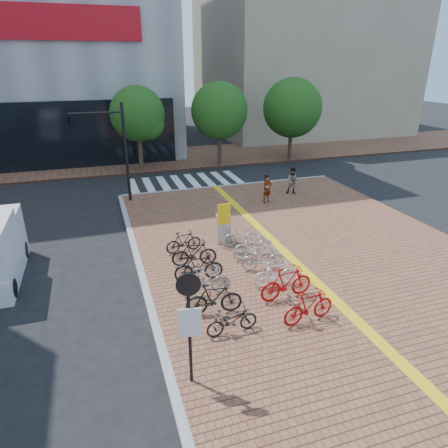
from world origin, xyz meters
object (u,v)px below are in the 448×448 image
object	(u,v)px
bike_3	(199,267)
bike_11	(241,236)
bike_10	(253,245)
pedestrian_a	(267,189)
bike_6	(309,306)
bike_5	(184,242)
bike_2	(205,281)
bike_8	(275,274)
pedestrian_b	(293,181)
utility_box	(223,228)
notice_sign	(189,316)
bike_4	(194,253)
bike_1	(214,299)
bike_7	(286,283)
bike_9	(263,258)
bike_0	(232,321)
yellow_sign	(224,218)
traffic_light_pole	(100,136)

from	to	relation	value
bike_3	bike_11	world-z (taller)	bike_3
bike_10	pedestrian_a	distance (m)	7.00
pedestrian_a	bike_6	bearing A→B (deg)	-125.04
bike_5	pedestrian_a	bearing A→B (deg)	-58.51
bike_2	bike_6	size ratio (longest dim) A/B	0.99
bike_2	bike_8	size ratio (longest dim) A/B	1.09
bike_5	pedestrian_b	distance (m)	9.84
utility_box	notice_sign	distance (m)	8.49
bike_3	bike_5	bearing A→B (deg)	4.23
bike_4	bike_6	xyz separation A→B (m)	(2.44, -4.64, 0.01)
bike_1	bike_6	bearing A→B (deg)	-109.12
bike_11	bike_7	bearing A→B (deg)	-176.13
bike_8	bike_9	xyz separation A→B (m)	(0.05, 1.22, 0.02)
bike_0	bike_1	world-z (taller)	bike_1
bike_1	bike_11	size ratio (longest dim) A/B	1.17
bike_11	yellow_sign	bearing A→B (deg)	100.78
bike_5	bike_6	xyz separation A→B (m)	(2.57, -5.96, 0.07)
pedestrian_a	traffic_light_pole	bearing A→B (deg)	144.07
pedestrian_b	bike_11	bearing A→B (deg)	-106.43
bike_0	pedestrian_a	distance (m)	12.01
utility_box	bike_4	bearing A→B (deg)	-135.59
bike_2	bike_10	world-z (taller)	bike_10
bike_2	bike_11	size ratio (longest dim) A/B	1.15
bike_2	notice_sign	size ratio (longest dim) A/B	0.57
traffic_light_pole	notice_sign	bearing A→B (deg)	-85.16
bike_6	pedestrian_a	size ratio (longest dim) A/B	1.12
bike_5	bike_11	distance (m)	2.51
bike_3	bike_5	world-z (taller)	bike_3
bike_7	traffic_light_pole	bearing A→B (deg)	18.67
bike_9	yellow_sign	xyz separation A→B (m)	(-0.86, 2.21, 0.92)
bike_11	pedestrian_a	size ratio (longest dim) A/B	0.97
bike_3	yellow_sign	world-z (taller)	yellow_sign
bike_4	utility_box	bearing A→B (deg)	-38.38
bike_5	bike_3	bearing A→B (deg)	172.50
bike_3	bike_6	xyz separation A→B (m)	(2.57, -3.46, -0.00)
bike_0	bike_2	bearing A→B (deg)	0.62
utility_box	bike_10	bearing A→B (deg)	-68.71
pedestrian_a	pedestrian_b	xyz separation A→B (m)	(2.11, 0.93, -0.00)
utility_box	notice_sign	world-z (taller)	notice_sign
pedestrian_a	bike_11	bearing A→B (deg)	-142.25
bike_10	pedestrian_b	distance (m)	8.94
pedestrian_b	yellow_sign	xyz separation A→B (m)	(-6.33, -5.99, 0.63)
bike_11	bike_2	bearing A→B (deg)	146.44
bike_8	pedestrian_b	world-z (taller)	pedestrian_b
bike_1	bike_7	world-z (taller)	bike_7
bike_5	utility_box	world-z (taller)	utility_box
bike_3	bike_8	distance (m)	2.78
bike_7	notice_sign	bearing A→B (deg)	120.11
bike_6	bike_10	bearing A→B (deg)	-7.33
notice_sign	bike_3	bearing A→B (deg)	73.16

